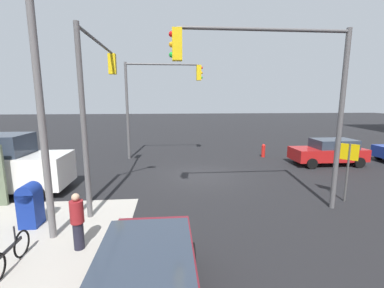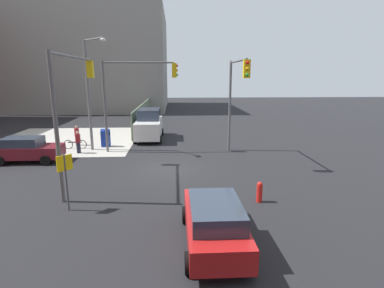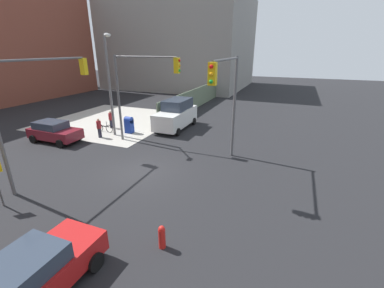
% 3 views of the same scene
% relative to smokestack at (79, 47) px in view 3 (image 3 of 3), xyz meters
% --- Properties ---
extents(ground_plane, '(120.00, 120.00, 0.00)m').
position_rel_smokestack_xyz_m(ground_plane, '(-27.41, -30.00, -7.14)').
color(ground_plane, black).
extents(sidewalk_corner, '(12.00, 12.00, 0.01)m').
position_rel_smokestack_xyz_m(sidewalk_corner, '(-18.41, -21.00, -7.14)').
color(sidewalk_corner, '#ADA89E').
rests_on(sidewalk_corner, ground).
extents(construction_fence, '(18.75, 0.12, 2.40)m').
position_rel_smokestack_xyz_m(construction_fence, '(-10.03, -26.80, -5.94)').
color(construction_fence, '#607056').
rests_on(construction_fence, ground).
extents(building_loft_east, '(20.00, 24.00, 15.65)m').
position_rel_smokestack_xyz_m(building_loft_east, '(8.59, -16.89, 0.68)').
color(building_loft_east, gray).
rests_on(building_loft_east, ground).
extents(smokestack, '(1.80, 1.80, 14.29)m').
position_rel_smokestack_xyz_m(smokestack, '(0.00, 0.00, 0.00)').
color(smokestack, brown).
rests_on(smokestack, ground).
extents(traffic_signal_nw_corner, '(6.23, 0.36, 6.50)m').
position_rel_smokestack_xyz_m(traffic_signal_nw_corner, '(-29.50, -25.50, -2.47)').
color(traffic_signal_nw_corner, '#59595B').
rests_on(traffic_signal_nw_corner, ground).
extents(traffic_signal_se_corner, '(5.22, 0.36, 6.50)m').
position_rel_smokestack_xyz_m(traffic_signal_se_corner, '(-24.89, -34.50, -2.53)').
color(traffic_signal_se_corner, '#59595B').
rests_on(traffic_signal_se_corner, ground).
extents(traffic_signal_ne_corner, '(0.36, 5.34, 6.50)m').
position_rel_smokestack_xyz_m(traffic_signal_ne_corner, '(-22.91, -27.53, -2.52)').
color(traffic_signal_ne_corner, '#59595B').
rests_on(traffic_signal_ne_corner, ground).
extents(street_lamp_corner, '(2.09, 1.96, 8.00)m').
position_rel_smokestack_xyz_m(street_lamp_corner, '(-22.47, -24.46, -2.44)').
color(street_lamp_corner, slate).
rests_on(street_lamp_corner, ground).
extents(mailbox_blue, '(0.56, 0.64, 1.43)m').
position_rel_smokestack_xyz_m(mailbox_blue, '(-21.21, -25.00, -6.38)').
color(mailbox_blue, navy).
rests_on(mailbox_blue, ground).
extents(fire_hydrant, '(0.26, 0.26, 0.94)m').
position_rel_smokestack_xyz_m(fire_hydrant, '(-32.41, -34.20, -6.66)').
color(fire_hydrant, red).
rests_on(fire_hydrant, ground).
extents(sedan_red, '(4.43, 2.02, 1.62)m').
position_rel_smokestack_xyz_m(sedan_red, '(-35.74, -31.75, -6.30)').
color(sedan_red, '#B21919').
rests_on(sedan_red, ground).
extents(hatchback_maroon, '(2.02, 4.11, 1.62)m').
position_rel_smokestack_xyz_m(hatchback_maroon, '(-25.32, -20.91, -6.30)').
color(hatchback_maroon, maroon).
rests_on(hatchback_maroon, ground).
extents(van_white_delivery, '(5.40, 2.32, 2.62)m').
position_rel_smokestack_xyz_m(van_white_delivery, '(-18.40, -28.20, -5.86)').
color(van_white_delivery, white).
rests_on(van_white_delivery, ground).
extents(pedestrian_crossing, '(0.36, 0.36, 1.62)m').
position_rel_smokestack_xyz_m(pedestrian_crossing, '(-23.21, -23.50, -6.31)').
color(pedestrian_crossing, maroon).
rests_on(pedestrian_crossing, ground).
extents(pedestrian_waiting, '(0.36, 0.36, 1.59)m').
position_rel_smokestack_xyz_m(pedestrian_waiting, '(-20.61, -22.60, -6.32)').
color(pedestrian_waiting, maroon).
rests_on(pedestrian_waiting, ground).
extents(bicycle_leaning_on_fence, '(0.05, 1.75, 0.97)m').
position_rel_smokestack_xyz_m(bicycle_leaning_on_fence, '(-21.81, -22.80, -6.80)').
color(bicycle_leaning_on_fence, black).
rests_on(bicycle_leaning_on_fence, ground).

